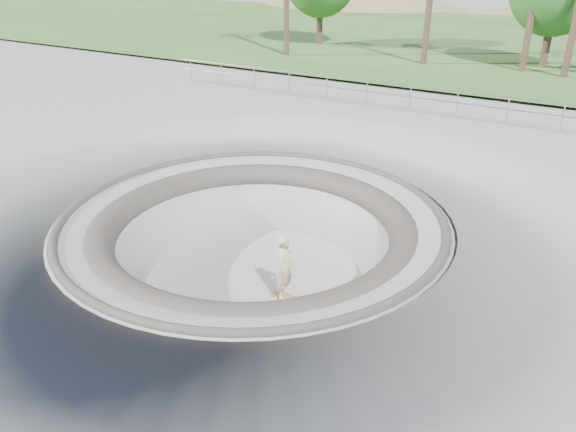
{
  "coord_description": "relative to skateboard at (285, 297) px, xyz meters",
  "views": [
    {
      "loc": [
        7.66,
        -11.05,
        6.44
      ],
      "look_at": [
        0.67,
        0.69,
        -0.1
      ],
      "focal_mm": 35.0,
      "sensor_mm": 36.0,
      "label": 1
    }
  ],
  "objects": [
    {
      "name": "grass_strip",
      "position": [
        -1.28,
        34.47,
        2.06
      ],
      "size": [
        180.0,
        36.0,
        0.12
      ],
      "color": "#335823",
      "rests_on": "ground"
    },
    {
      "name": "ground",
      "position": [
        -1.28,
        0.47,
        1.84
      ],
      "size": [
        180.0,
        180.0,
        0.0
      ],
      "primitive_type": "plane",
      "color": "#989893",
      "rests_on": "ground"
    },
    {
      "name": "skateboard",
      "position": [
        0.0,
        0.0,
        0.0
      ],
      "size": [
        0.77,
        0.25,
        0.08
      ],
      "color": "olive",
      "rests_on": "ground"
    },
    {
      "name": "skater",
      "position": [
        0.0,
        0.0,
        0.91
      ],
      "size": [
        0.49,
        0.69,
        1.78
      ],
      "primitive_type": "imported",
      "rotation": [
        0.0,
        0.0,
        1.67
      ],
      "color": "#D8AE8C",
      "rests_on": "skateboard"
    },
    {
      "name": "safety_railing",
      "position": [
        -1.28,
        12.47,
        2.53
      ],
      "size": [
        25.0,
        0.06,
        1.03
      ],
      "color": "#93979B",
      "rests_on": "ground"
    },
    {
      "name": "skate_bowl",
      "position": [
        -1.28,
        0.47,
        0.01
      ],
      "size": [
        14.0,
        14.0,
        4.1
      ],
      "color": "#989893",
      "rests_on": "ground"
    }
  ]
}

